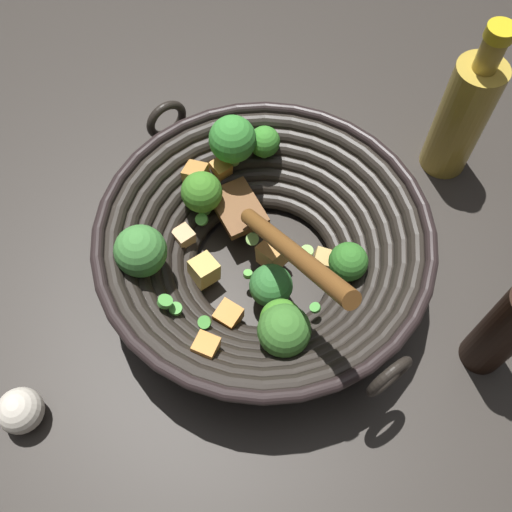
{
  "coord_description": "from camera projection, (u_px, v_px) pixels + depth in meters",
  "views": [
    {
      "loc": [
        -0.31,
        0.07,
        0.62
      ],
      "look_at": [
        0.01,
        0.01,
        0.03
      ],
      "focal_mm": 40.15,
      "sensor_mm": 36.0,
      "label": 1
    }
  ],
  "objects": [
    {
      "name": "ground_plane",
      "position": [
        263.0,
        272.0,
        0.69
      ],
      "size": [
        4.0,
        4.0,
        0.0
      ],
      "primitive_type": "plane",
      "color": "#332D28"
    },
    {
      "name": "wok",
      "position": [
        262.0,
        246.0,
        0.64
      ],
      "size": [
        0.38,
        0.37,
        0.21
      ],
      "color": "black",
      "rests_on": "ground"
    },
    {
      "name": "soy_sauce_bottle",
      "position": [
        507.0,
        328.0,
        0.57
      ],
      "size": [
        0.05,
        0.05,
        0.2
      ],
      "color": "black",
      "rests_on": "ground"
    },
    {
      "name": "cooking_oil_bottle",
      "position": [
        463.0,
        115.0,
        0.69
      ],
      "size": [
        0.06,
        0.06,
        0.22
      ],
      "color": "gold",
      "rests_on": "ground"
    },
    {
      "name": "garlic_bulb",
      "position": [
        21.0,
        411.0,
        0.59
      ],
      "size": [
        0.05,
        0.05,
        0.05
      ],
      "primitive_type": "sphere",
      "color": "silver",
      "rests_on": "ground"
    }
  ]
}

